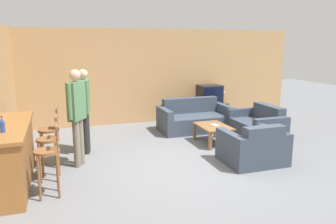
# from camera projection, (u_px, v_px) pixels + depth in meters

# --- Properties ---
(ground_plane) EXTENTS (24.00, 24.00, 0.00)m
(ground_plane) POSITION_uv_depth(u_px,v_px,m) (188.00, 165.00, 6.03)
(ground_plane) COLOR slate
(wall_back) EXTENTS (9.40, 0.08, 2.60)m
(wall_back) POSITION_uv_depth(u_px,v_px,m) (140.00, 77.00, 9.12)
(wall_back) COLOR tan
(wall_back) RESTS_ON ground_plane
(bar_counter) EXTENTS (0.55, 2.09, 0.98)m
(bar_counter) POSITION_uv_depth(u_px,v_px,m) (13.00, 155.00, 5.11)
(bar_counter) COLOR brown
(bar_counter) RESTS_ON ground_plane
(bar_chair_near) EXTENTS (0.38, 0.38, 1.07)m
(bar_chair_near) POSITION_uv_depth(u_px,v_px,m) (48.00, 158.00, 4.71)
(bar_chair_near) COLOR brown
(bar_chair_near) RESTS_ON ground_plane
(bar_chair_mid) EXTENTS (0.40, 0.40, 1.07)m
(bar_chair_mid) POSITION_uv_depth(u_px,v_px,m) (49.00, 145.00, 5.28)
(bar_chair_mid) COLOR brown
(bar_chair_mid) RESTS_ON ground_plane
(bar_chair_far) EXTENTS (0.37, 0.37, 1.07)m
(bar_chair_far) POSITION_uv_depth(u_px,v_px,m) (50.00, 135.00, 5.86)
(bar_chair_far) COLOR brown
(bar_chair_far) RESTS_ON ground_plane
(couch_far) EXTENTS (1.82, 0.95, 0.80)m
(couch_far) POSITION_uv_depth(u_px,v_px,m) (194.00, 119.00, 8.46)
(couch_far) COLOR #384251
(couch_far) RESTS_ON ground_plane
(armchair_near) EXTENTS (1.09, 0.91, 0.78)m
(armchair_near) POSITION_uv_depth(u_px,v_px,m) (254.00, 148.00, 6.10)
(armchair_near) COLOR #384251
(armchair_near) RESTS_ON ground_plane
(loveseat_right) EXTENTS (0.88, 1.32, 0.77)m
(loveseat_right) POSITION_uv_depth(u_px,v_px,m) (258.00, 126.00, 7.77)
(loveseat_right) COLOR #384251
(loveseat_right) RESTS_ON ground_plane
(coffee_table) EXTENTS (0.62, 0.91, 0.41)m
(coffee_table) POSITION_uv_depth(u_px,v_px,m) (213.00, 128.00, 7.30)
(coffee_table) COLOR brown
(coffee_table) RESTS_ON ground_plane
(tv_unit) EXTENTS (1.00, 0.54, 0.52)m
(tv_unit) POSITION_uv_depth(u_px,v_px,m) (209.00, 112.00, 9.55)
(tv_unit) COLOR #513823
(tv_unit) RESTS_ON ground_plane
(tv) EXTENTS (0.65, 0.52, 0.52)m
(tv) POSITION_uv_depth(u_px,v_px,m) (209.00, 94.00, 9.44)
(tv) COLOR black
(tv) RESTS_ON tv_unit
(bottle) EXTENTS (0.07, 0.07, 0.23)m
(bottle) POSITION_uv_depth(u_px,v_px,m) (2.00, 125.00, 4.57)
(bottle) COLOR #234293
(bottle) RESTS_ON bar_counter
(book_on_table) EXTENTS (0.22, 0.21, 0.02)m
(book_on_table) POSITION_uv_depth(u_px,v_px,m) (215.00, 125.00, 7.28)
(book_on_table) COLOR #B7AD99
(book_on_table) RESTS_ON coffee_table
(table_lamp) EXTENTS (0.29, 0.29, 0.52)m
(table_lamp) POSITION_uv_depth(u_px,v_px,m) (220.00, 89.00, 9.52)
(table_lamp) COLOR brown
(table_lamp) RESTS_ON tv_unit
(person_by_window) EXTENTS (0.26, 0.57, 1.71)m
(person_by_window) POSITION_uv_depth(u_px,v_px,m) (85.00, 106.00, 6.56)
(person_by_window) COLOR black
(person_by_window) RESTS_ON ground_plane
(person_by_counter) EXTENTS (0.35, 0.44, 1.76)m
(person_by_counter) POSITION_uv_depth(u_px,v_px,m) (77.00, 112.00, 5.83)
(person_by_counter) COLOR #756B5B
(person_by_counter) RESTS_ON ground_plane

